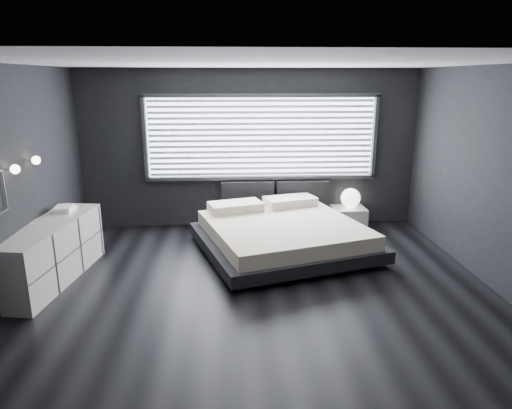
{
  "coord_description": "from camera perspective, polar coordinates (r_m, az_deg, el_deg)",
  "views": [
    {
      "loc": [
        -0.35,
        -5.36,
        2.64
      ],
      "look_at": [
        0.0,
        0.85,
        0.9
      ],
      "focal_mm": 32.0,
      "sensor_mm": 36.0,
      "label": 1
    }
  ],
  "objects": [
    {
      "name": "room",
      "position": [
        5.52,
        0.5,
        2.63
      ],
      "size": [
        6.04,
        6.0,
        2.8
      ],
      "color": "black",
      "rests_on": "ground"
    },
    {
      "name": "window",
      "position": [
        8.14,
        0.67,
        8.36
      ],
      "size": [
        4.14,
        0.09,
        1.52
      ],
      "color": "white",
      "rests_on": "ground"
    },
    {
      "name": "headboard",
      "position": [
        8.31,
        2.4,
        1.18
      ],
      "size": [
        1.96,
        0.16,
        0.52
      ],
      "color": "black",
      "rests_on": "ground"
    },
    {
      "name": "sconce_near",
      "position": [
        6.07,
        -27.91,
        3.92
      ],
      "size": [
        0.18,
        0.11,
        0.11
      ],
      "color": "silver",
      "rests_on": "ground"
    },
    {
      "name": "sconce_far",
      "position": [
        6.61,
        -25.82,
        5.0
      ],
      "size": [
        0.18,
        0.11,
        0.11
      ],
      "color": "silver",
      "rests_on": "ground"
    },
    {
      "name": "bed",
      "position": [
        7.12,
        3.31,
        -3.64
      ],
      "size": [
        3.02,
        2.94,
        0.63
      ],
      "color": "black",
      "rests_on": "ground"
    },
    {
      "name": "nightstand",
      "position": [
        8.51,
        11.41,
        -1.52
      ],
      "size": [
        0.62,
        0.52,
        0.35
      ],
      "primitive_type": "cube",
      "rotation": [
        0.0,
        0.0,
        0.03
      ],
      "color": "silver",
      "rests_on": "ground"
    },
    {
      "name": "orb_lamp",
      "position": [
        8.45,
        11.73,
        0.81
      ],
      "size": [
        0.35,
        0.35,
        0.35
      ],
      "primitive_type": "sphere",
      "color": "white",
      "rests_on": "nightstand"
    },
    {
      "name": "dresser",
      "position": [
        6.66,
        -24.23,
        -5.48
      ],
      "size": [
        0.85,
        2.06,
        0.8
      ],
      "color": "silver",
      "rests_on": "ground"
    },
    {
      "name": "book_stack",
      "position": [
        7.05,
        -22.94,
        -0.49
      ],
      "size": [
        0.28,
        0.37,
        0.07
      ],
      "color": "white",
      "rests_on": "dresser"
    }
  ]
}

